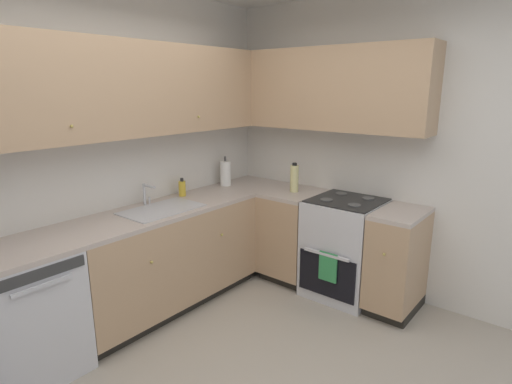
{
  "coord_description": "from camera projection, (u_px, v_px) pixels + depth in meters",
  "views": [
    {
      "loc": [
        -1.72,
        -1.43,
        1.9
      ],
      "look_at": [
        0.97,
        0.76,
        1.02
      ],
      "focal_mm": 29.16,
      "sensor_mm": 36.0,
      "label": 1
    }
  ],
  "objects": [
    {
      "name": "wall_back",
      "position": [
        93.0,
        158.0,
        3.3
      ],
      "size": [
        3.85,
        0.05,
        2.7
      ],
      "primitive_type": "cube",
      "color": "silver",
      "rests_on": "ground_plane"
    },
    {
      "name": "wall_right",
      "position": [
        386.0,
        150.0,
        3.73
      ],
      "size": [
        0.05,
        3.31,
        2.7
      ],
      "primitive_type": "cube",
      "color": "silver",
      "rests_on": "ground_plane"
    },
    {
      "name": "upper_cabinets_back",
      "position": [
        129.0,
        90.0,
        3.24
      ],
      "size": [
        2.62,
        0.34,
        0.73
      ],
      "color": "tan"
    },
    {
      "name": "lower_cabinets_right",
      "position": [
        333.0,
        247.0,
        3.91
      ],
      "size": [
        0.62,
        1.49,
        0.87
      ],
      "color": "tan",
      "rests_on": "ground_plane"
    },
    {
      "name": "faucet",
      "position": [
        146.0,
        192.0,
        3.57
      ],
      "size": [
        0.07,
        0.16,
        0.19
      ],
      "color": "silver",
      "rests_on": "countertop_back"
    },
    {
      "name": "oil_bottle",
      "position": [
        294.0,
        178.0,
        4.03
      ],
      "size": [
        0.08,
        0.08,
        0.28
      ],
      "color": "beige",
      "rests_on": "countertop_right"
    },
    {
      "name": "paper_towel_roll",
      "position": [
        225.0,
        173.0,
        4.29
      ],
      "size": [
        0.11,
        0.11,
        0.31
      ],
      "color": "white",
      "rests_on": "countertop_back"
    },
    {
      "name": "upper_cabinets_right",
      "position": [
        321.0,
        89.0,
        3.82
      ],
      "size": [
        0.32,
        2.04,
        0.73
      ],
      "color": "tan"
    },
    {
      "name": "countertop_back",
      "position": [
        163.0,
        210.0,
        3.52
      ],
      "size": [
        2.94,
        0.6,
        0.03
      ],
      "primitive_type": "cube",
      "color": "#B7A89E",
      "rests_on": "lower_cabinets_back"
    },
    {
      "name": "lower_cabinets_back",
      "position": [
        166.0,
        259.0,
        3.63
      ],
      "size": [
        1.73,
        0.62,
        0.87
      ],
      "color": "tan",
      "rests_on": "ground_plane"
    },
    {
      "name": "countertop_right",
      "position": [
        335.0,
        201.0,
        3.79
      ],
      "size": [
        0.6,
        1.49,
        0.03
      ],
      "color": "#B7A89E",
      "rests_on": "lower_cabinets_right"
    },
    {
      "name": "sink",
      "position": [
        162.0,
        214.0,
        3.48
      ],
      "size": [
        0.66,
        0.4,
        0.1
      ],
      "color": "#B7B7BC",
      "rests_on": "countertop_back"
    },
    {
      "name": "dishwasher",
      "position": [
        26.0,
        315.0,
        2.75
      ],
      "size": [
        0.6,
        0.63,
        0.87
      ],
      "color": "silver",
      "rests_on": "ground_plane"
    },
    {
      "name": "soap_bottle",
      "position": [
        182.0,
        188.0,
        3.89
      ],
      "size": [
        0.07,
        0.07,
        0.17
      ],
      "color": "gold",
      "rests_on": "countertop_back"
    },
    {
      "name": "oven_range",
      "position": [
        345.0,
        247.0,
        3.84
      ],
      "size": [
        0.68,
        0.62,
        1.05
      ],
      "color": "silver",
      "rests_on": "ground_plane"
    }
  ]
}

